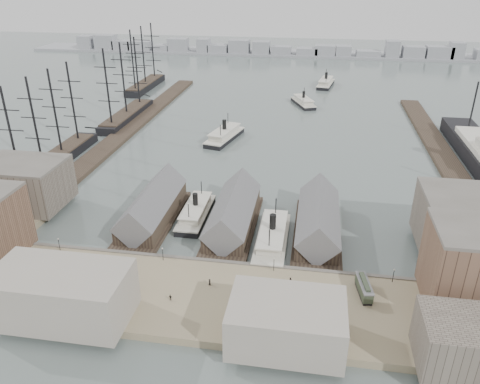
% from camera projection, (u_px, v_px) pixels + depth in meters
% --- Properties ---
extents(ground, '(900.00, 900.00, 0.00)m').
position_uv_depth(ground, '(223.00, 257.00, 131.41)').
color(ground, '#505D5A').
rests_on(ground, ground).
extents(quay, '(180.00, 30.00, 2.00)m').
position_uv_depth(quay, '(207.00, 299.00, 113.21)').
color(quay, '#847659').
rests_on(quay, ground).
extents(seawall, '(180.00, 1.20, 2.30)m').
position_uv_depth(seawall, '(219.00, 264.00, 126.29)').
color(seawall, '#59544C').
rests_on(seawall, ground).
extents(west_wharf, '(10.00, 220.00, 1.60)m').
position_uv_depth(west_wharf, '(127.00, 131.00, 229.81)').
color(west_wharf, '#2D231C').
rests_on(west_wharf, ground).
extents(east_wharf, '(10.00, 180.00, 1.60)m').
position_uv_depth(east_wharf, '(443.00, 156.00, 199.61)').
color(east_wharf, '#2D231C').
rests_on(east_wharf, ground).
extents(ferry_shed_west, '(14.00, 42.00, 12.60)m').
position_uv_depth(ferry_shed_west, '(152.00, 208.00, 148.18)').
color(ferry_shed_west, '#2D231C').
rests_on(ferry_shed_west, ground).
extents(ferry_shed_center, '(14.00, 42.00, 12.60)m').
position_uv_depth(ferry_shed_center, '(233.00, 214.00, 144.38)').
color(ferry_shed_center, '#2D231C').
rests_on(ferry_shed_center, ground).
extents(ferry_shed_east, '(14.00, 42.00, 12.60)m').
position_uv_depth(ferry_shed_east, '(318.00, 221.00, 140.59)').
color(ferry_shed_east, '#2D231C').
rests_on(ferry_shed_east, ground).
extents(warehouse_west_back, '(26.00, 20.00, 14.00)m').
position_uv_depth(warehouse_west_back, '(24.00, 184.00, 153.69)').
color(warehouse_west_back, '#60564C').
rests_on(warehouse_west_back, west_land).
extents(warehouse_east_back, '(28.00, 20.00, 15.00)m').
position_uv_depth(warehouse_east_back, '(471.00, 221.00, 130.67)').
color(warehouse_east_back, '#60564C').
rests_on(warehouse_east_back, east_land).
extents(street_bldg_center, '(24.00, 16.00, 10.00)m').
position_uv_depth(street_bldg_center, '(287.00, 323.00, 97.02)').
color(street_bldg_center, gray).
rests_on(street_bldg_center, quay).
extents(street_bldg_west, '(30.00, 16.00, 12.00)m').
position_uv_depth(street_bldg_west, '(62.00, 294.00, 103.88)').
color(street_bldg_west, gray).
rests_on(street_bldg_west, quay).
extents(street_bldg_east, '(18.00, 14.00, 11.00)m').
position_uv_depth(street_bldg_east, '(466.00, 344.00, 90.80)').
color(street_bldg_east, '#60564C').
rests_on(street_bldg_east, quay).
extents(lamp_post_far_w, '(0.44, 0.44, 3.92)m').
position_uv_depth(lamp_post_far_w, '(59.00, 242.00, 129.71)').
color(lamp_post_far_w, black).
rests_on(lamp_post_far_w, quay).
extents(lamp_post_near_w, '(0.44, 0.44, 3.92)m').
position_uv_depth(lamp_post_near_w, '(163.00, 252.00, 125.33)').
color(lamp_post_near_w, black).
rests_on(lamp_post_near_w, quay).
extents(lamp_post_near_e, '(0.44, 0.44, 3.92)m').
position_uv_depth(lamp_post_near_e, '(274.00, 262.00, 120.95)').
color(lamp_post_near_e, black).
rests_on(lamp_post_near_e, quay).
extents(lamp_post_far_e, '(0.44, 0.44, 3.92)m').
position_uv_depth(lamp_post_far_e, '(394.00, 273.00, 116.57)').
color(lamp_post_far_e, black).
rests_on(lamp_post_far_e, quay).
extents(far_shore, '(500.00, 40.00, 15.72)m').
position_uv_depth(far_shore, '(292.00, 51.00, 426.79)').
color(far_shore, gray).
rests_on(far_shore, ground).
extents(ferry_docked_west, '(7.72, 25.74, 9.19)m').
position_uv_depth(ferry_docked_west, '(196.00, 212.00, 151.04)').
color(ferry_docked_west, black).
rests_on(ferry_docked_west, ground).
extents(ferry_docked_east, '(8.76, 29.20, 10.43)m').
position_uv_depth(ferry_docked_east, '(272.00, 237.00, 136.41)').
color(ferry_docked_east, black).
rests_on(ferry_docked_east, ground).
extents(ferry_open_near, '(14.99, 30.06, 10.30)m').
position_uv_depth(ferry_open_near, '(224.00, 135.00, 218.92)').
color(ferry_open_near, black).
rests_on(ferry_open_near, ground).
extents(ferry_open_mid, '(16.22, 25.64, 8.81)m').
position_uv_depth(ferry_open_mid, '(303.00, 102.00, 273.97)').
color(ferry_open_mid, black).
rests_on(ferry_open_mid, ground).
extents(ferry_open_far, '(12.71, 28.73, 9.91)m').
position_uv_depth(ferry_open_far, '(326.00, 83.00, 317.22)').
color(ferry_open_far, black).
rests_on(ferry_open_far, ground).
extents(sailing_ship_near, '(9.22, 63.54, 37.92)m').
position_uv_depth(sailing_ship_near, '(53.00, 160.00, 190.16)').
color(sailing_ship_near, black).
rests_on(sailing_ship_near, ground).
extents(sailing_ship_mid, '(9.68, 55.91, 39.78)m').
position_uv_depth(sailing_ship_mid, '(127.00, 114.00, 247.85)').
color(sailing_ship_mid, black).
rests_on(sailing_ship_mid, ground).
extents(sailing_ship_far, '(9.64, 53.53, 39.61)m').
position_uv_depth(sailing_ship_far, '(146.00, 84.00, 311.58)').
color(sailing_ship_far, black).
rests_on(sailing_ship_far, ground).
extents(tram, '(4.00, 9.84, 3.40)m').
position_uv_depth(tram, '(364.00, 288.00, 112.64)').
color(tram, black).
rests_on(tram, quay).
extents(horse_cart_left, '(4.74, 2.66, 1.44)m').
position_uv_depth(horse_cart_left, '(39.00, 269.00, 121.32)').
color(horse_cart_left, black).
rests_on(horse_cart_left, quay).
extents(horse_cart_center, '(4.71, 3.35, 1.46)m').
position_uv_depth(horse_cart_center, '(128.00, 282.00, 116.49)').
color(horse_cart_center, black).
rests_on(horse_cart_center, quay).
extents(horse_cart_right, '(4.90, 3.14, 1.72)m').
position_uv_depth(horse_cart_right, '(310.00, 310.00, 106.90)').
color(horse_cart_right, black).
rests_on(horse_cart_right, quay).
extents(pedestrian_0, '(0.65, 0.76, 1.75)m').
position_uv_depth(pedestrian_0, '(59.00, 265.00, 122.89)').
color(pedestrian_0, black).
rests_on(pedestrian_0, quay).
extents(pedestrian_1, '(0.72, 0.87, 1.66)m').
position_uv_depth(pedestrian_1, '(63.00, 279.00, 117.30)').
color(pedestrian_1, black).
rests_on(pedestrian_1, quay).
extents(pedestrian_2, '(1.18, 0.89, 1.62)m').
position_uv_depth(pedestrian_2, '(116.00, 259.00, 125.57)').
color(pedestrian_2, black).
rests_on(pedestrian_2, quay).
extents(pedestrian_3, '(1.00, 0.50, 1.63)m').
position_uv_depth(pedestrian_3, '(170.00, 297.00, 110.94)').
color(pedestrian_3, black).
rests_on(pedestrian_3, quay).
extents(pedestrian_4, '(0.54, 0.83, 1.69)m').
position_uv_depth(pedestrian_4, '(210.00, 282.00, 116.32)').
color(pedestrian_4, black).
rests_on(pedestrian_4, quay).
extents(pedestrian_5, '(0.63, 0.71, 1.62)m').
position_uv_depth(pedestrian_5, '(249.00, 288.00, 114.22)').
color(pedestrian_5, black).
rests_on(pedestrian_5, quay).
extents(pedestrian_6, '(0.94, 0.99, 1.62)m').
position_uv_depth(pedestrian_6, '(290.00, 280.00, 116.98)').
color(pedestrian_6, black).
rests_on(pedestrian_6, quay).
extents(pedestrian_7, '(0.95, 1.17, 1.57)m').
position_uv_depth(pedestrian_7, '(338.00, 322.00, 103.25)').
color(pedestrian_7, black).
rests_on(pedestrian_7, quay).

